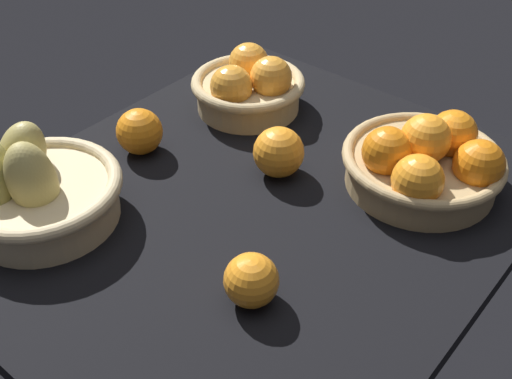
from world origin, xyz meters
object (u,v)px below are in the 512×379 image
basket_far_right (249,86)px  loose_orange_back_gap (279,152)px  loose_orange_side_gap (251,280)px  loose_orange_front_gap (139,132)px  basket_far_left_pears (34,190)px  basket_near_right (425,162)px

basket_far_right → loose_orange_back_gap: (-12.52, -16.76, -0.50)cm
basket_far_right → loose_orange_side_gap: 47.61cm
loose_orange_front_gap → loose_orange_back_gap: 23.85cm
basket_far_left_pears → loose_orange_front_gap: size_ratio=3.06×
basket_far_right → basket_far_left_pears: bearing=175.1°
basket_far_right → loose_orange_side_gap: size_ratio=2.94×
basket_far_right → basket_near_right: 36.35cm
basket_far_right → loose_orange_back_gap: size_ratio=2.55×
basket_far_right → loose_orange_side_gap: (-36.17, -30.94, -1.04)cm
basket_far_right → basket_far_left_pears: size_ratio=0.88×
basket_far_right → loose_orange_front_gap: size_ratio=2.68×
basket_near_right → loose_orange_back_gap: 22.73cm
loose_orange_front_gap → loose_orange_side_gap: loose_orange_front_gap is taller
basket_far_left_pears → loose_orange_side_gap: (7.47, -34.65, -1.48)cm
loose_orange_back_gap → basket_near_right: bearing=-59.5°
basket_far_left_pears → loose_orange_back_gap: basket_far_left_pears is taller
basket_near_right → loose_orange_back_gap: basket_near_right is taller
loose_orange_back_gap → loose_orange_side_gap: 27.58cm
basket_far_left_pears → loose_orange_front_gap: (21.25, 1.25, -1.14)cm
basket_far_right → loose_orange_back_gap: 20.92cm
basket_near_right → loose_orange_side_gap: basket_near_right is taller
basket_far_right → loose_orange_back_gap: basket_far_right is taller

